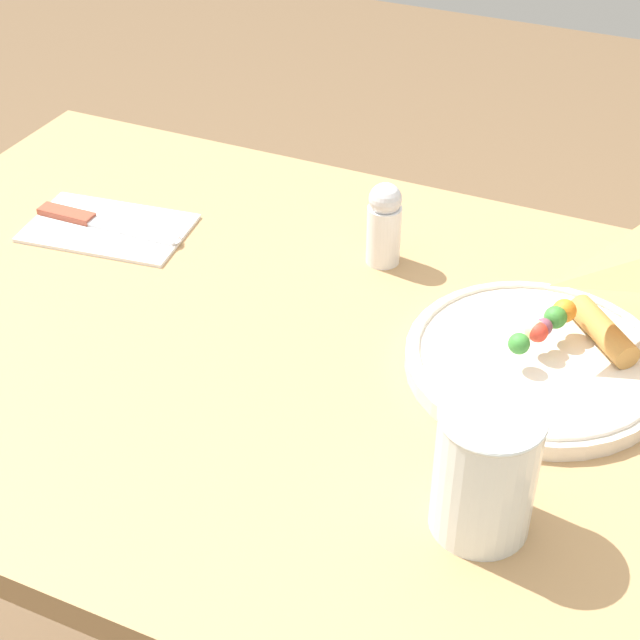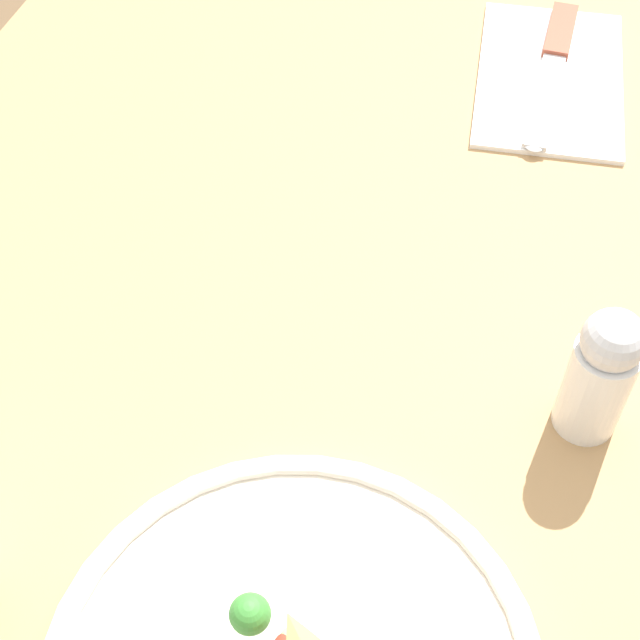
{
  "view_description": "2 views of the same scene",
  "coord_description": "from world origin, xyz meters",
  "px_view_note": "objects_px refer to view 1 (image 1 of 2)",
  "views": [
    {
      "loc": [
        0.28,
        -0.64,
        1.32
      ],
      "look_at": [
        -0.02,
        0.01,
        0.78
      ],
      "focal_mm": 55.0,
      "sensor_mm": 36.0,
      "label": 1
    },
    {
      "loc": [
        0.31,
        0.11,
        1.22
      ],
      "look_at": [
        -0.03,
        0.0,
        0.77
      ],
      "focal_mm": 55.0,
      "sensor_mm": 36.0,
      "label": 2
    }
  ],
  "objects_px": {
    "dining_table": "(333,453)",
    "milk_glass": "(485,476)",
    "butter_knife": "(101,223)",
    "napkin_folded": "(108,228)",
    "salt_shaker": "(384,224)",
    "plate_pizza": "(539,356)"
  },
  "relations": [
    {
      "from": "dining_table",
      "to": "milk_glass",
      "type": "bearing_deg",
      "value": -38.51
    },
    {
      "from": "butter_knife",
      "to": "salt_shaker",
      "type": "bearing_deg",
      "value": 10.98
    },
    {
      "from": "napkin_folded",
      "to": "butter_knife",
      "type": "distance_m",
      "value": 0.01
    },
    {
      "from": "dining_table",
      "to": "butter_knife",
      "type": "height_order",
      "value": "butter_knife"
    },
    {
      "from": "napkin_folded",
      "to": "milk_glass",
      "type": "bearing_deg",
      "value": -25.87
    },
    {
      "from": "napkin_folded",
      "to": "butter_knife",
      "type": "xyz_separation_m",
      "value": [
        -0.01,
        -0.0,
        0.0
      ]
    },
    {
      "from": "napkin_folded",
      "to": "salt_shaker",
      "type": "relative_size",
      "value": 2.05
    },
    {
      "from": "dining_table",
      "to": "plate_pizza",
      "type": "distance_m",
      "value": 0.23
    },
    {
      "from": "dining_table",
      "to": "salt_shaker",
      "type": "height_order",
      "value": "salt_shaker"
    },
    {
      "from": "milk_glass",
      "to": "dining_table",
      "type": "bearing_deg",
      "value": 141.49
    },
    {
      "from": "plate_pizza",
      "to": "salt_shaker",
      "type": "xyz_separation_m",
      "value": [
        -0.19,
        0.11,
        0.03
      ]
    },
    {
      "from": "dining_table",
      "to": "napkin_folded",
      "type": "xyz_separation_m",
      "value": [
        -0.31,
        0.09,
        0.13
      ]
    },
    {
      "from": "plate_pizza",
      "to": "butter_knife",
      "type": "relative_size",
      "value": 1.32
    },
    {
      "from": "dining_table",
      "to": "plate_pizza",
      "type": "relative_size",
      "value": 4.58
    },
    {
      "from": "butter_knife",
      "to": "dining_table",
      "type": "bearing_deg",
      "value": -17.64
    },
    {
      "from": "milk_glass",
      "to": "butter_knife",
      "type": "distance_m",
      "value": 0.55
    },
    {
      "from": "plate_pizza",
      "to": "milk_glass",
      "type": "bearing_deg",
      "value": -88.6
    },
    {
      "from": "napkin_folded",
      "to": "dining_table",
      "type": "bearing_deg",
      "value": -16.98
    },
    {
      "from": "plate_pizza",
      "to": "napkin_folded",
      "type": "xyz_separation_m",
      "value": [
        -0.49,
        0.04,
        -0.01
      ]
    },
    {
      "from": "napkin_folded",
      "to": "butter_knife",
      "type": "height_order",
      "value": "butter_knife"
    },
    {
      "from": "dining_table",
      "to": "milk_glass",
      "type": "xyz_separation_m",
      "value": [
        0.18,
        -0.14,
        0.18
      ]
    },
    {
      "from": "plate_pizza",
      "to": "salt_shaker",
      "type": "relative_size",
      "value": 2.58
    }
  ]
}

